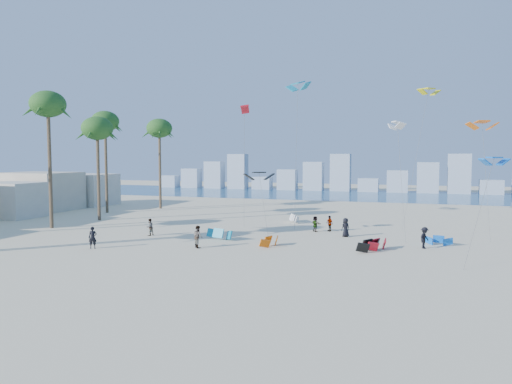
% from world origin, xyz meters
% --- Properties ---
extents(ground, '(220.00, 220.00, 0.00)m').
position_xyz_m(ground, '(0.00, 0.00, 0.00)').
color(ground, beige).
rests_on(ground, ground).
extents(ocean, '(220.00, 220.00, 0.00)m').
position_xyz_m(ocean, '(0.00, 72.00, 0.01)').
color(ocean, navy).
rests_on(ocean, ground).
extents(kitesurfer_near, '(0.81, 0.72, 1.87)m').
position_xyz_m(kitesurfer_near, '(-8.83, 7.61, 0.93)').
color(kitesurfer_near, black).
rests_on(kitesurfer_near, ground).
extents(kitesurfer_mid, '(1.17, 1.16, 1.91)m').
position_xyz_m(kitesurfer_mid, '(-0.51, 10.76, 0.95)').
color(kitesurfer_mid, gray).
rests_on(kitesurfer_mid, ground).
extents(kitesurfers_far, '(37.13, 9.25, 1.84)m').
position_xyz_m(kitesurfers_far, '(10.31, 19.07, 0.87)').
color(kitesurfers_far, black).
rests_on(kitesurfers_far, ground).
extents(grounded_kites, '(22.59, 18.22, 0.95)m').
position_xyz_m(grounded_kites, '(8.19, 17.29, 0.43)').
color(grounded_kites, '#0D7D9E').
rests_on(grounded_kites, ground).
extents(flying_kites, '(31.37, 21.56, 16.97)m').
position_xyz_m(flying_kites, '(10.82, 23.86, 11.60)').
color(flying_kites, black).
rests_on(flying_kites, ground).
extents(palm_row, '(10.14, 44.80, 14.85)m').
position_xyz_m(palm_row, '(-21.59, 16.14, 11.74)').
color(palm_row, brown).
rests_on(palm_row, ground).
extents(distant_skyline, '(85.00, 3.00, 8.40)m').
position_xyz_m(distant_skyline, '(-1.19, 82.00, 3.09)').
color(distant_skyline, '#9EADBF').
rests_on(distant_skyline, ground).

